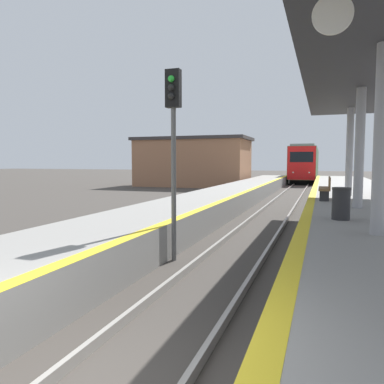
% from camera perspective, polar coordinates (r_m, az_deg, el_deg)
% --- Properties ---
extents(train, '(2.86, 20.66, 4.29)m').
position_cam_1_polar(train, '(49.91, 16.93, 4.15)').
color(train, black).
rests_on(train, ground).
extents(signal_near, '(0.36, 0.31, 4.65)m').
position_cam_1_polar(signal_near, '(9.18, -2.87, 9.60)').
color(signal_near, '#595959').
rests_on(signal_near, ground).
extents(station_canopy, '(3.53, 19.37, 4.14)m').
position_cam_1_polar(station_canopy, '(11.36, 25.56, 15.89)').
color(station_canopy, '#99999E').
rests_on(station_canopy, platform_right).
extents(trash_bin, '(0.48, 0.48, 0.86)m').
position_cam_1_polar(trash_bin, '(10.67, 21.77, -1.64)').
color(trash_bin, '#262628').
rests_on(trash_bin, platform_right).
extents(bench, '(0.44, 1.84, 0.92)m').
position_cam_1_polar(bench, '(16.12, 19.77, 0.67)').
color(bench, brown).
rests_on(bench, platform_right).
extents(station_building, '(11.26, 5.96, 4.82)m').
position_cam_1_polar(station_building, '(37.54, 0.16, 4.62)').
color(station_building, '#9E6B4C').
rests_on(station_building, ground).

